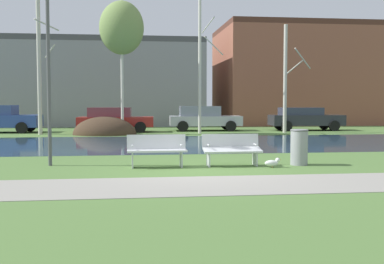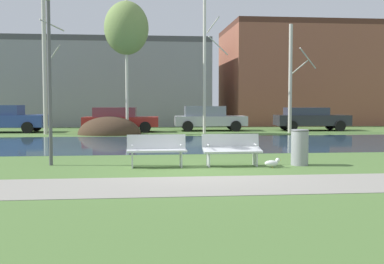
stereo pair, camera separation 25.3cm
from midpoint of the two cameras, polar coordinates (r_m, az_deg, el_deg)
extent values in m
plane|color=#517538|center=(22.22, -3.08, -0.93)|extent=(120.00, 120.00, 0.00)
cube|color=gray|center=(10.18, 1.78, -6.34)|extent=(60.00, 2.35, 0.01)
cube|color=#2D475B|center=(20.30, -2.69, -1.36)|extent=(80.00, 8.55, 0.01)
ellipsoid|color=#423021|center=(26.29, -10.61, -0.28)|extent=(3.40, 2.86, 1.95)
cube|color=silver|center=(12.88, -4.75, -2.25)|extent=(1.60, 0.50, 0.05)
cube|color=silver|center=(13.13, -4.81, -1.17)|extent=(1.60, 0.10, 0.40)
cube|color=silver|center=(12.94, -7.66, -3.24)|extent=(0.04, 0.43, 0.45)
cube|color=silver|center=(13.01, -1.86, -3.18)|extent=(0.04, 0.43, 0.45)
cylinder|color=silver|center=(12.87, -7.67, -1.65)|extent=(0.04, 0.28, 0.04)
cylinder|color=silver|center=(12.93, -1.85, -1.59)|extent=(0.04, 0.28, 0.04)
cube|color=silver|center=(13.12, 4.27, -2.14)|extent=(1.60, 0.50, 0.14)
cube|color=silver|center=(13.37, 4.03, -1.08)|extent=(1.60, 0.10, 0.40)
cube|color=silver|center=(13.09, 1.40, -3.14)|extent=(0.04, 0.43, 0.45)
cube|color=silver|center=(13.35, 6.97, -3.03)|extent=(0.04, 0.43, 0.45)
cylinder|color=silver|center=(13.01, 1.43, -1.56)|extent=(0.04, 0.28, 0.04)
cylinder|color=silver|center=(13.28, 7.03, -1.48)|extent=(0.04, 0.28, 0.04)
cylinder|color=gray|center=(13.66, 12.11, -1.78)|extent=(0.48, 0.48, 1.00)
torus|color=#545557|center=(13.63, 12.14, 0.18)|extent=(0.50, 0.50, 0.04)
ellipsoid|color=white|center=(13.01, 8.89, -3.69)|extent=(0.37, 0.17, 0.17)
sphere|color=white|center=(13.05, 9.61, -3.30)|extent=(0.12, 0.12, 0.12)
cone|color=gold|center=(13.07, 9.88, -3.29)|extent=(0.07, 0.04, 0.04)
cylinder|color=gold|center=(12.99, 9.01, -4.01)|extent=(0.01, 0.01, 0.10)
cylinder|color=gold|center=(13.06, 8.93, -3.97)|extent=(0.01, 0.01, 0.10)
cylinder|color=#4C4C51|center=(13.77, -17.19, 5.53)|extent=(0.10, 0.10, 4.53)
cylinder|color=#BCB7A8|center=(27.11, -18.01, 8.06)|extent=(0.22, 0.22, 7.89)
cylinder|color=#BCB7A8|center=(27.42, -16.81, 9.19)|extent=(0.71, 0.99, 0.67)
cylinder|color=#BCB7A8|center=(26.69, -17.17, 12.10)|extent=(1.12, 1.09, 0.49)
cylinder|color=beige|center=(26.26, -8.61, 7.73)|extent=(0.15, 0.15, 7.33)
ellipsoid|color=olive|center=(26.49, -8.65, 12.17)|extent=(2.38, 2.38, 2.86)
cylinder|color=beige|center=(26.67, 0.66, 8.14)|extent=(0.17, 0.17, 7.72)
cylinder|color=beige|center=(27.35, 1.68, 12.63)|extent=(0.64, 0.89, 0.83)
cylinder|color=beige|center=(26.18, 2.32, 10.21)|extent=(1.29, 1.25, 0.89)
cylinder|color=#BCB7A8|center=(27.79, 10.77, 6.23)|extent=(0.20, 0.20, 6.12)
cylinder|color=#BCB7A8|center=(28.42, 11.72, 7.44)|extent=(0.79, 1.11, 0.86)
cylinder|color=#BCB7A8|center=(27.38, 12.79, 8.52)|extent=(1.43, 1.39, 1.04)
cylinder|color=black|center=(30.03, -18.93, 0.67)|extent=(0.65, 0.25, 0.64)
cylinder|color=black|center=(28.23, -19.86, 0.48)|extent=(0.65, 0.25, 0.64)
cube|color=maroon|center=(28.20, -9.28, 1.21)|extent=(4.41, 1.98, 0.56)
cube|color=brown|center=(28.21, -10.00, 2.34)|extent=(2.49, 1.68, 0.55)
cylinder|color=black|center=(29.03, -6.32, 0.75)|extent=(0.65, 0.25, 0.64)
cylinder|color=black|center=(27.24, -6.43, 0.56)|extent=(0.65, 0.25, 0.64)
cylinder|color=black|center=(29.25, -11.93, 0.72)|extent=(0.65, 0.25, 0.64)
cylinder|color=black|center=(27.47, -12.40, 0.53)|extent=(0.65, 0.25, 0.64)
cube|color=#B2B5BC|center=(29.16, 1.34, 1.36)|extent=(4.39, 2.02, 0.58)
cube|color=gray|center=(29.11, 0.67, 2.51)|extent=(2.48, 1.72, 0.60)
cylinder|color=black|center=(30.26, 3.84, 0.88)|extent=(0.65, 0.25, 0.64)
cylinder|color=black|center=(28.45, 4.39, 0.71)|extent=(0.65, 0.25, 0.64)
cylinder|color=black|center=(29.97, -1.55, 0.86)|extent=(0.65, 0.25, 0.64)
cylinder|color=black|center=(28.14, -1.35, 0.68)|extent=(0.65, 0.25, 0.64)
cube|color=#282B30|center=(30.21, 13.18, 1.39)|extent=(4.48, 1.91, 0.63)
cube|color=#2F3648|center=(30.09, 12.56, 2.43)|extent=(2.53, 1.62, 0.46)
cylinder|color=black|center=(31.51, 15.21, 0.87)|extent=(0.65, 0.25, 0.64)
cylinder|color=black|center=(29.89, 16.34, 0.71)|extent=(0.65, 0.25, 0.64)
cylinder|color=black|center=(30.64, 10.09, 0.87)|extent=(0.65, 0.25, 0.64)
cylinder|color=black|center=(28.98, 10.96, 0.70)|extent=(0.65, 0.25, 0.64)
cube|color=gray|center=(38.13, -12.24, 5.35)|extent=(16.91, 9.03, 5.93)
cube|color=#48484B|center=(38.36, -12.30, 10.08)|extent=(16.91, 9.03, 0.40)
cube|color=brown|center=(40.14, 13.88, 6.22)|extent=(14.85, 8.75, 7.31)
cube|color=#4E2C21|center=(40.50, 13.96, 11.67)|extent=(14.85, 8.75, 0.40)
camera|label=1|loc=(0.13, -90.55, -0.03)|focal=44.81mm
camera|label=2|loc=(0.13, 89.45, 0.03)|focal=44.81mm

